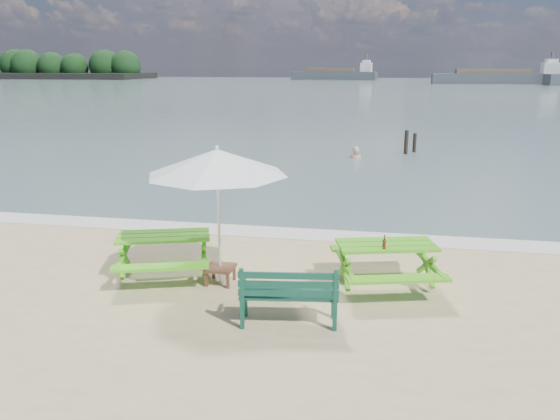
% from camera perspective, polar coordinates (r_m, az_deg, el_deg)
% --- Properties ---
extents(sea, '(300.00, 300.00, 0.00)m').
position_cam_1_polar(sea, '(92.71, 9.53, 12.36)').
color(sea, slate).
rests_on(sea, ground).
extents(foam_strip, '(22.00, 0.90, 0.01)m').
position_cam_1_polar(foam_strip, '(12.98, 0.83, -2.42)').
color(foam_strip, silver).
rests_on(foam_strip, ground).
extents(picnic_table_left, '(2.17, 2.30, 0.81)m').
position_cam_1_polar(picnic_table_left, '(10.56, -11.97, -4.71)').
color(picnic_table_left, '#4DBA1C').
rests_on(picnic_table_left, ground).
extents(picnic_table_right, '(2.14, 2.28, 0.82)m').
position_cam_1_polar(picnic_table_right, '(9.99, 10.97, -5.77)').
color(picnic_table_right, '#4DAF1A').
rests_on(picnic_table_right, ground).
extents(park_bench, '(1.56, 0.71, 0.92)m').
position_cam_1_polar(park_bench, '(8.53, 0.92, -9.98)').
color(park_bench, '#0E3C2E').
rests_on(park_bench, ground).
extents(side_table, '(0.51, 0.51, 0.33)m').
position_cam_1_polar(side_table, '(10.10, -6.24, -6.71)').
color(side_table, brown).
rests_on(side_table, ground).
extents(patio_umbrella, '(2.55, 2.55, 2.48)m').
position_cam_1_polar(patio_umbrella, '(9.53, -6.59, 4.99)').
color(patio_umbrella, silver).
rests_on(patio_umbrella, ground).
extents(beer_bottle, '(0.06, 0.06, 0.24)m').
position_cam_1_polar(beer_bottle, '(9.55, 10.84, -3.52)').
color(beer_bottle, '#995316').
rests_on(beer_bottle, picnic_table_right).
extents(swimmer, '(0.70, 0.49, 1.84)m').
position_cam_1_polar(swimmer, '(23.72, 7.84, 4.43)').
color(swimmer, tan).
rests_on(swimmer, ground).
extents(mooring_pilings, '(0.57, 0.77, 1.27)m').
position_cam_1_polar(mooring_pilings, '(25.42, 13.38, 6.66)').
color(mooring_pilings, black).
rests_on(mooring_pilings, ground).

